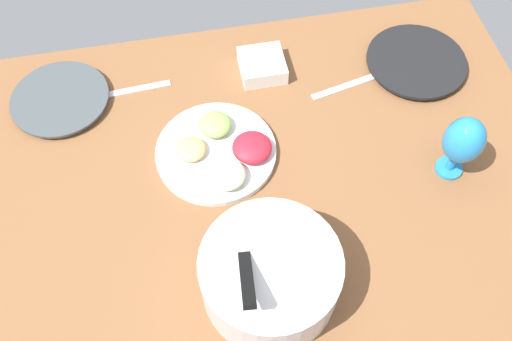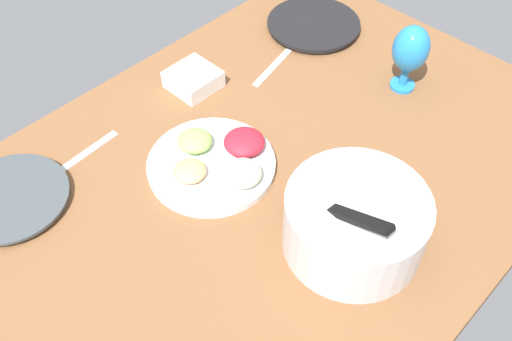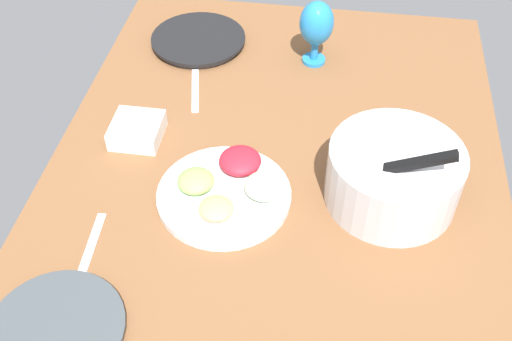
{
  "view_description": "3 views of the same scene",
  "coord_description": "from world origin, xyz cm",
  "px_view_note": "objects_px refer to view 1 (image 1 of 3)",
  "views": [
    {
      "loc": [
        6.92,
        65.29,
        111.76
      ],
      "look_at": [
        -6.18,
        -1.05,
        3.8
      ],
      "focal_mm": 38.83,
      "sensor_mm": 36.0,
      "label": 1
    },
    {
      "loc": [
        57.89,
        58.14,
        98.23
      ],
      "look_at": [
        -2.02,
        0.4,
        3.8
      ],
      "focal_mm": 40.55,
      "sensor_mm": 36.0,
      "label": 2
    },
    {
      "loc": [
        89.45,
        10.32,
        99.51
      ],
      "look_at": [
        -3.78,
        -3.69,
        3.8
      ],
      "focal_mm": 43.11,
      "sensor_mm": 36.0,
      "label": 3
    }
  ],
  "objects_px": {
    "mixing_bowl": "(270,274)",
    "fruit_platter": "(220,151)",
    "dinner_plate_left": "(416,62)",
    "square_bowl_white": "(262,65)",
    "hurricane_glass_blue": "(463,142)",
    "dinner_plate_right": "(60,100)"
  },
  "relations": [
    {
      "from": "mixing_bowl",
      "to": "square_bowl_white",
      "type": "bearing_deg",
      "value": -100.06
    },
    {
      "from": "mixing_bowl",
      "to": "fruit_platter",
      "type": "height_order",
      "value": "mixing_bowl"
    },
    {
      "from": "mixing_bowl",
      "to": "fruit_platter",
      "type": "distance_m",
      "value": 0.36
    },
    {
      "from": "dinner_plate_left",
      "to": "square_bowl_white",
      "type": "bearing_deg",
      "value": -8.12
    },
    {
      "from": "mixing_bowl",
      "to": "fruit_platter",
      "type": "relative_size",
      "value": 0.97
    },
    {
      "from": "dinner_plate_right",
      "to": "mixing_bowl",
      "type": "bearing_deg",
      "value": 125.66
    },
    {
      "from": "mixing_bowl",
      "to": "square_bowl_white",
      "type": "distance_m",
      "value": 0.61
    },
    {
      "from": "dinner_plate_left",
      "to": "dinner_plate_right",
      "type": "bearing_deg",
      "value": -3.4
    },
    {
      "from": "fruit_platter",
      "to": "square_bowl_white",
      "type": "xyz_separation_m",
      "value": [
        -0.15,
        -0.25,
        0.01
      ]
    },
    {
      "from": "fruit_platter",
      "to": "dinner_plate_right",
      "type": "bearing_deg",
      "value": -32.89
    },
    {
      "from": "dinner_plate_left",
      "to": "mixing_bowl",
      "type": "relative_size",
      "value": 0.95
    },
    {
      "from": "mixing_bowl",
      "to": "hurricane_glass_blue",
      "type": "distance_m",
      "value": 0.52
    },
    {
      "from": "dinner_plate_right",
      "to": "fruit_platter",
      "type": "bearing_deg",
      "value": 147.11
    },
    {
      "from": "dinner_plate_left",
      "to": "fruit_platter",
      "type": "xyz_separation_m",
      "value": [
        0.56,
        0.19,
        0.01
      ]
    },
    {
      "from": "dinner_plate_right",
      "to": "hurricane_glass_blue",
      "type": "xyz_separation_m",
      "value": [
        -0.9,
        0.39,
        0.1
      ]
    },
    {
      "from": "dinner_plate_right",
      "to": "square_bowl_white",
      "type": "bearing_deg",
      "value": -179.71
    },
    {
      "from": "dinner_plate_right",
      "to": "square_bowl_white",
      "type": "relative_size",
      "value": 2.15
    },
    {
      "from": "fruit_platter",
      "to": "hurricane_glass_blue",
      "type": "bearing_deg",
      "value": 164.72
    },
    {
      "from": "dinner_plate_left",
      "to": "fruit_platter",
      "type": "height_order",
      "value": "fruit_platter"
    },
    {
      "from": "mixing_bowl",
      "to": "hurricane_glass_blue",
      "type": "relative_size",
      "value": 1.55
    },
    {
      "from": "dinner_plate_left",
      "to": "square_bowl_white",
      "type": "xyz_separation_m",
      "value": [
        0.41,
        -0.06,
        0.01
      ]
    },
    {
      "from": "fruit_platter",
      "to": "mixing_bowl",
      "type": "bearing_deg",
      "value": 97.74
    }
  ]
}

